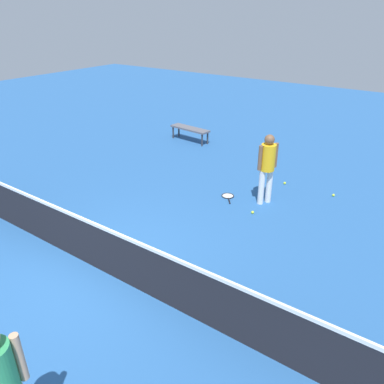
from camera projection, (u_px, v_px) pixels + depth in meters
name	position (u px, v px, depth m)	size (l,w,h in m)	color
ground_plane	(96.00, 267.00, 6.87)	(40.00, 40.00, 0.00)	#265693
court_net	(93.00, 244.00, 6.65)	(10.09, 0.09, 1.07)	#4C4C51
player_near_side	(267.00, 164.00, 8.72)	(0.46, 0.50, 1.70)	white
player_far_side	(0.00, 383.00, 3.62)	(0.40, 0.53, 1.70)	white
tennis_racket_near_player	(228.00, 196.00, 9.43)	(0.49, 0.57, 0.03)	black
tennis_ball_near_player	(253.00, 212.00, 8.65)	(0.07, 0.07, 0.07)	#C6E033
tennis_ball_by_net	(285.00, 183.00, 10.09)	(0.07, 0.07, 0.07)	#C6E033
tennis_ball_midcourt	(333.00, 195.00, 9.44)	(0.07, 0.07, 0.07)	#C6E033
courtside_bench	(190.00, 130.00, 13.21)	(1.53, 0.54, 0.48)	#595960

